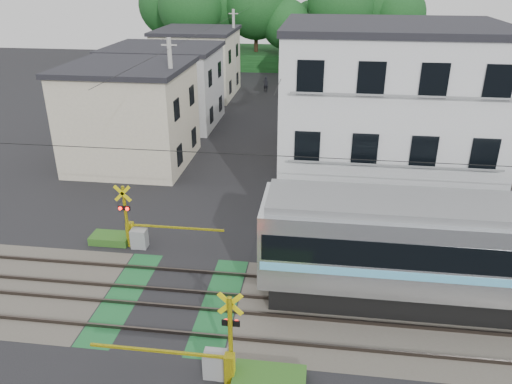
# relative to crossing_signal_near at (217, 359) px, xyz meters

# --- Properties ---
(ground) EXTENTS (120.00, 120.00, 0.00)m
(ground) POSITION_rel_crossing_signal_near_xyz_m (-2.59, 3.65, -0.71)
(ground) COLOR black
(track_bed) EXTENTS (120.00, 120.00, 0.14)m
(track_bed) POSITION_rel_crossing_signal_near_xyz_m (-2.59, 3.65, -0.67)
(track_bed) COLOR #47423A
(track_bed) RESTS_ON ground
(crossing_signal_near) EXTENTS (4.74, 0.65, 3.09)m
(crossing_signal_near) POSITION_rel_crossing_signal_near_xyz_m (0.00, 0.00, 0.00)
(crossing_signal_near) COLOR yellow
(crossing_signal_near) RESTS_ON ground
(crossing_signal_far) EXTENTS (4.74, 0.65, 3.09)m
(crossing_signal_far) POSITION_rel_crossing_signal_near_xyz_m (-5.17, 7.31, 0.00)
(crossing_signal_far) COLOR yellow
(crossing_signal_far) RESTS_ON ground
(apartment_block) EXTENTS (10.20, 8.36, 9.30)m
(apartment_block) POSITION_rel_crossing_signal_near_xyz_m (5.91, 13.15, 3.94)
(apartment_block) COLOR silver
(apartment_block) RESTS_ON ground
(houses_row) EXTENTS (22.07, 31.35, 6.80)m
(houses_row) POSITION_rel_crossing_signal_near_xyz_m (-2.33, 29.57, 2.53)
(houses_row) COLOR beige
(houses_row) RESTS_ON ground
(tree_hill) EXTENTS (40.00, 12.71, 11.38)m
(tree_hill) POSITION_rel_crossing_signal_near_xyz_m (-3.35, 52.65, 5.21)
(tree_hill) COLOR #18491C
(tree_hill) RESTS_ON ground
(catenary) EXTENTS (60.00, 5.04, 7.00)m
(catenary) POSITION_rel_crossing_signal_near_xyz_m (3.41, 3.69, 2.98)
(catenary) COLOR #2D2D33
(catenary) RESTS_ON ground
(utility_poles) EXTENTS (7.90, 42.00, 8.00)m
(utility_poles) POSITION_rel_crossing_signal_near_xyz_m (-3.64, 26.66, 3.37)
(utility_poles) COLOR #A5A5A0
(utility_poles) RESTS_ON ground
(pedestrian) EXTENTS (0.65, 0.54, 1.52)m
(pedestrian) POSITION_rel_crossing_signal_near_xyz_m (-2.99, 38.96, 0.05)
(pedestrian) COLOR #292A34
(pedestrian) RESTS_ON ground
(weed_patches) EXTENTS (10.25, 8.80, 0.40)m
(weed_patches) POSITION_rel_crossing_signal_near_xyz_m (-0.83, 3.56, -0.53)
(weed_patches) COLOR #2D5E1E
(weed_patches) RESTS_ON ground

